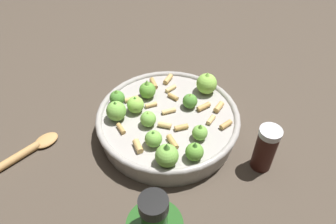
{
  "coord_description": "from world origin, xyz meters",
  "views": [
    {
      "loc": [
        -0.09,
        0.46,
        0.51
      ],
      "look_at": [
        0.0,
        0.0,
        0.06
      ],
      "focal_mm": 33.85,
      "sensor_mm": 36.0,
      "label": 1
    }
  ],
  "objects": [
    {
      "name": "wooden_spoon",
      "position": [
        0.28,
        0.14,
        0.01
      ],
      "size": [
        0.13,
        0.18,
        0.02
      ],
      "color": "#B2844C",
      "rests_on": "ground"
    },
    {
      "name": "cooking_pan",
      "position": [
        0.0,
        0.0,
        0.03
      ],
      "size": [
        0.3,
        0.3,
        0.1
      ],
      "color": "#9E9993",
      "rests_on": "ground"
    },
    {
      "name": "ground_plane",
      "position": [
        0.0,
        0.0,
        0.0
      ],
      "size": [
        2.4,
        2.4,
        0.0
      ],
      "primitive_type": "plane",
      "color": "#42382D"
    },
    {
      "name": "pepper_shaker",
      "position": [
        -0.2,
        0.05,
        0.05
      ],
      "size": [
        0.04,
        0.04,
        0.1
      ],
      "color": "#33140F",
      "rests_on": "ground"
    }
  ]
}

